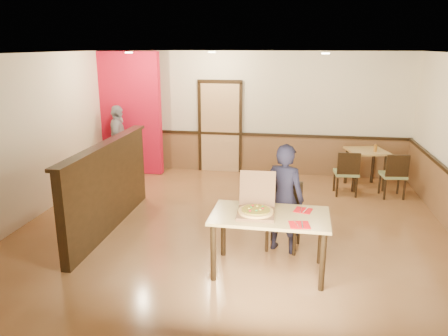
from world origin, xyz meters
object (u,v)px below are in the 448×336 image
object	(u,v)px
side_table	(366,158)
condiment	(375,148)
main_table	(270,222)
side_chair_right	(394,174)
diner_chair	(285,212)
diner	(284,198)
side_chair_left	(347,171)
passerby	(118,141)
pizza_box	(256,209)

from	to	relation	value
side_table	condiment	xyz separation A→B (m)	(0.14, -0.15, 0.26)
main_table	side_chair_right	world-z (taller)	side_chair_right
diner_chair	diner	bearing A→B (deg)	-86.19
side_chair_left	condiment	distance (m)	0.85
main_table	side_table	bearing A→B (deg)	66.82
diner	side_chair_left	bearing A→B (deg)	-93.67
side_table	diner	distance (m)	3.65
passerby	pizza_box	size ratio (longest dim) A/B	2.85
diner_chair	side_chair_left	size ratio (longest dim) A/B	1.07
main_table	passerby	xyz separation A→B (m)	(-3.66, 3.87, 0.12)
side_table	diner	world-z (taller)	diner
side_chair_left	side_chair_right	world-z (taller)	side_chair_left
side_chair_left	side_table	bearing A→B (deg)	-129.82
side_chair_right	diner	xyz separation A→B (m)	(-2.07, -2.66, 0.31)
side_table	diner	size ratio (longest dim) A/B	0.57
main_table	diner_chair	world-z (taller)	diner_chair
side_chair_left	condiment	xyz separation A→B (m)	(0.59, 0.47, 0.39)
pizza_box	condiment	world-z (taller)	pizza_box
side_chair_right	passerby	size ratio (longest dim) A/B	0.55
side_chair_right	condiment	xyz separation A→B (m)	(-0.31, 0.47, 0.39)
main_table	condiment	world-z (taller)	condiment
pizza_box	passerby	bearing A→B (deg)	130.36
diner_chair	diner	xyz separation A→B (m)	(-0.01, -0.15, 0.27)
side_table	side_chair_right	bearing A→B (deg)	-53.47
main_table	side_table	xyz separation A→B (m)	(1.77, 3.94, -0.07)
side_chair_right	condiment	distance (m)	0.69
diner_chair	side_chair_right	bearing A→B (deg)	58.92
side_table	condiment	bearing A→B (deg)	-45.72
side_table	passerby	distance (m)	5.44
side_table	main_table	bearing A→B (deg)	-114.22
diner_chair	condiment	bearing A→B (deg)	67.97
diner	passerby	xyz separation A→B (m)	(-3.82, 3.20, 0.01)
side_chair_left	pizza_box	xyz separation A→B (m)	(-1.51, -3.32, 0.38)
pizza_box	diner	bearing A→B (deg)	60.96
side_chair_right	pizza_box	size ratio (longest dim) A/B	1.58
side_chair_left	diner	distance (m)	2.92
main_table	side_chair_left	size ratio (longest dim) A/B	1.68
side_chair_left	side_table	distance (m)	0.77
pizza_box	condiment	xyz separation A→B (m)	(2.10, 3.79, 0.01)
passerby	pizza_box	distance (m)	5.20
diner	condiment	world-z (taller)	diner
main_table	side_chair_left	distance (m)	3.59
side_chair_right	pizza_box	bearing A→B (deg)	48.01
main_table	passerby	bearing A→B (deg)	134.45
diner_chair	pizza_box	xyz separation A→B (m)	(-0.36, -0.82, 0.34)
passerby	side_chair_right	bearing A→B (deg)	-110.68
side_table	diner	xyz separation A→B (m)	(-1.61, -3.27, 0.18)
main_table	diner	distance (m)	0.70
main_table	side_table	world-z (taller)	main_table
diner_chair	side_table	bearing A→B (deg)	71.19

